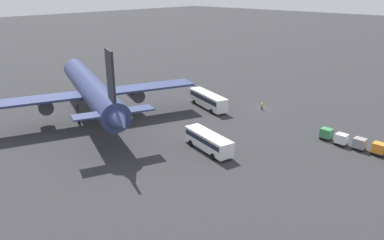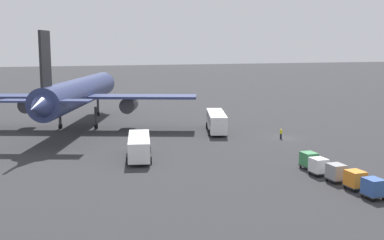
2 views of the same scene
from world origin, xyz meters
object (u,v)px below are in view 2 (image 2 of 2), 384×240
at_px(cargo_cart_orange, 355,179).
at_px(shuttle_bus_near, 216,120).
at_px(cargo_cart_grey, 336,172).
at_px(worker_person, 281,134).
at_px(shuttle_bus_far, 139,145).
at_px(airplane, 79,93).
at_px(cargo_cart_white, 319,166).
at_px(cargo_cart_green, 309,159).
at_px(cargo_cart_blue, 373,187).

bearing_deg(cargo_cart_orange, shuttle_bus_near, 0.50).
bearing_deg(cargo_cart_grey, cargo_cart_orange, -177.83).
xyz_separation_m(worker_person, cargo_cart_grey, (-24.08, 7.05, 0.32)).
height_order(shuttle_bus_near, cargo_cart_orange, shuttle_bus_near).
distance_m(worker_person, cargo_cart_orange, 28.00).
xyz_separation_m(shuttle_bus_near, shuttle_bus_far, (-15.29, 17.53, -0.20)).
distance_m(airplane, cargo_cart_orange, 54.35).
distance_m(shuttle_bus_far, cargo_cart_orange, 27.99).
bearing_deg(shuttle_bus_far, cargo_cart_grey, -122.59).
distance_m(cargo_cart_white, cargo_cart_green, 3.12).
relative_size(cargo_cart_grey, cargo_cart_white, 1.00).
bearing_deg(cargo_cart_green, cargo_cart_grey, 175.47).
distance_m(shuttle_bus_near, cargo_cart_grey, 33.81).
relative_size(airplane, worker_person, 27.68).
height_order(worker_person, cargo_cart_green, cargo_cart_green).
xyz_separation_m(airplane, cargo_cart_grey, (-46.25, -22.16, -5.23)).
relative_size(shuttle_bus_far, worker_person, 6.25).
bearing_deg(airplane, shuttle_bus_far, -149.64).
xyz_separation_m(worker_person, cargo_cart_orange, (-27.13, 6.94, 0.32)).
bearing_deg(cargo_cart_blue, cargo_cart_white, 0.23).
relative_size(worker_person, cargo_cart_green, 0.84).
relative_size(cargo_cart_blue, cargo_cart_green, 1.00).
distance_m(shuttle_bus_near, cargo_cart_green, 27.72).
xyz_separation_m(airplane, shuttle_bus_far, (-27.74, -4.43, -4.61)).
xyz_separation_m(shuttle_bus_far, cargo_cart_orange, (-21.56, -17.85, -0.62)).
height_order(shuttle_bus_near, shuttle_bus_far, shuttle_bus_near).
bearing_deg(cargo_cart_green, cargo_cart_blue, 177.02).
bearing_deg(shuttle_bus_far, cargo_cart_white, -117.75).
distance_m(shuttle_bus_near, shuttle_bus_far, 23.26).
bearing_deg(shuttle_bus_far, cargo_cart_blue, -130.82).
height_order(airplane, cargo_cart_green, airplane).
relative_size(airplane, shuttle_bus_near, 3.80).
distance_m(cargo_cart_blue, cargo_cart_grey, 6.10).
xyz_separation_m(worker_person, cargo_cart_blue, (-30.18, 7.20, 0.32)).
relative_size(airplane, shuttle_bus_far, 4.43).
height_order(airplane, shuttle_bus_far, airplane).
distance_m(airplane, cargo_cart_grey, 51.55).
height_order(shuttle_bus_near, worker_person, shuttle_bus_near).
bearing_deg(cargo_cart_white, cargo_cart_orange, -177.15).
height_order(airplane, cargo_cart_grey, airplane).
xyz_separation_m(worker_person, cargo_cart_green, (-17.98, 6.57, 0.32)).
bearing_deg(cargo_cart_orange, shuttle_bus_far, 39.62).
xyz_separation_m(shuttle_bus_far, cargo_cart_white, (-15.46, -17.54, -0.62)).
bearing_deg(cargo_cart_grey, cargo_cart_blue, 178.58).
xyz_separation_m(cargo_cart_orange, cargo_cart_grey, (3.05, 0.12, 0.00)).
bearing_deg(cargo_cart_blue, cargo_cart_green, -2.98).
height_order(cargo_cart_orange, cargo_cart_green, same).
bearing_deg(cargo_cart_grey, worker_person, -16.32).
bearing_deg(shuttle_bus_far, cargo_cart_orange, -126.75).
bearing_deg(cargo_cart_grey, shuttle_bus_far, 43.77).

